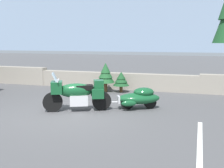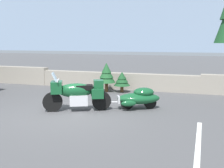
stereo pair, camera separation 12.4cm
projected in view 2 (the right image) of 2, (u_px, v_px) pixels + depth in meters
The scene contains 8 objects.
ground_plane at pixel (69, 114), 9.08m from camera, with size 80.00×80.00×0.00m, color #4C4C4F.
stone_guard_wall at pixel (112, 80), 13.94m from camera, with size 24.00×0.49×0.95m.
distant_ridgeline at pixel (194, 25), 97.17m from camera, with size 240.00×80.00×16.00m, color #7F93AD.
touring_motorcycle at pixel (77, 93), 9.39m from camera, with size 2.15×1.32×1.33m.
car_shaped_trailer at pixel (139, 98), 9.68m from camera, with size 2.15×1.27×0.76m.
pine_sapling_near at pixel (122, 80), 12.90m from camera, with size 0.76×0.76×0.96m.
pine_sapling_farther at pixel (106, 74), 12.96m from camera, with size 0.84×0.84×1.37m.
parking_stripe_marker at pixel (198, 144), 6.40m from camera, with size 0.12×3.60×0.01m, color silver.
Camera 2 is at (4.11, -7.94, 2.34)m, focal length 44.51 mm.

